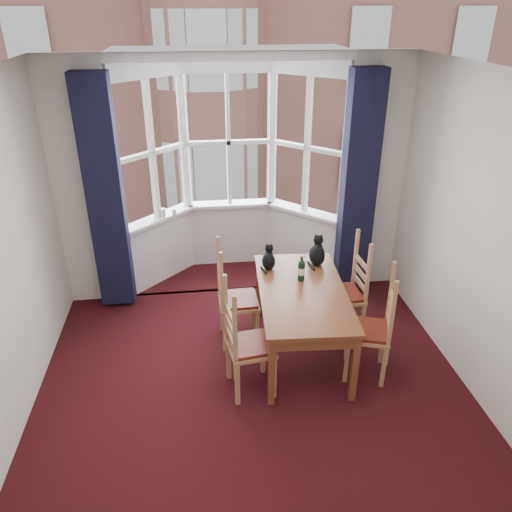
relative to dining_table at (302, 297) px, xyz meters
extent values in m
plane|color=black|center=(-0.54, -0.88, -0.66)|extent=(4.50, 4.50, 0.00)
plane|color=white|center=(-0.54, -0.88, 2.14)|extent=(4.50, 4.50, 0.00)
plane|color=silver|center=(1.46, -0.88, 0.74)|extent=(0.00, 4.50, 4.50)
cube|color=silver|center=(-2.19, 1.37, 0.74)|extent=(0.70, 0.12, 2.80)
cube|color=silver|center=(1.11, 1.37, 0.74)|extent=(0.70, 0.12, 2.80)
cube|color=black|center=(-1.96, 1.19, 0.69)|extent=(0.38, 0.22, 2.60)
cube|color=black|center=(0.88, 1.19, 0.69)|extent=(0.38, 0.22, 2.60)
cube|color=brown|center=(0.00, 0.00, 0.06)|extent=(0.93, 1.61, 0.04)
cube|color=brown|center=(-0.41, -0.71, -0.31)|extent=(0.06, 0.06, 0.70)
cube|color=brown|center=(-0.33, 0.75, -0.31)|extent=(0.06, 0.06, 0.70)
cube|color=brown|center=(0.33, -0.75, -0.31)|extent=(0.06, 0.06, 0.70)
cube|color=brown|center=(0.41, 0.71, -0.31)|extent=(0.06, 0.06, 0.70)
cube|color=tan|center=(-0.57, -0.48, -0.18)|extent=(0.46, 0.47, 0.06)
cube|color=#5D1C10|center=(-0.57, -0.48, -0.16)|extent=(0.41, 0.43, 0.03)
cube|color=tan|center=(-0.60, 0.29, -0.18)|extent=(0.41, 0.43, 0.06)
cube|color=#5D1C10|center=(-0.60, 0.29, -0.16)|extent=(0.37, 0.39, 0.03)
cube|color=tan|center=(0.55, -0.40, -0.18)|extent=(0.51, 0.52, 0.06)
cube|color=#5D1C10|center=(0.55, -0.40, -0.16)|extent=(0.46, 0.47, 0.03)
cube|color=tan|center=(0.50, 0.28, -0.18)|extent=(0.42, 0.44, 0.06)
cube|color=#5D1C10|center=(0.50, 0.28, -0.16)|extent=(0.38, 0.40, 0.03)
ellipsoid|color=black|center=(-0.27, 0.48, 0.17)|extent=(0.18, 0.21, 0.18)
sphere|color=black|center=(-0.25, 0.54, 0.28)|extent=(0.10, 0.10, 0.09)
cone|color=black|center=(-0.28, 0.54, 0.33)|extent=(0.04, 0.04, 0.04)
cone|color=black|center=(-0.23, 0.53, 0.33)|extent=(0.04, 0.04, 0.04)
ellipsoid|color=black|center=(0.26, 0.52, 0.18)|extent=(0.23, 0.26, 0.22)
sphere|color=black|center=(0.28, 0.59, 0.33)|extent=(0.13, 0.13, 0.10)
cone|color=black|center=(0.26, 0.60, 0.38)|extent=(0.05, 0.05, 0.05)
cone|color=black|center=(0.31, 0.58, 0.38)|extent=(0.05, 0.05, 0.05)
cylinder|color=black|center=(0.02, 0.20, 0.18)|extent=(0.07, 0.07, 0.20)
sphere|color=black|center=(0.02, 0.20, 0.27)|extent=(0.06, 0.06, 0.06)
cylinder|color=black|center=(0.02, 0.20, 0.31)|extent=(0.03, 0.03, 0.08)
cylinder|color=gold|center=(0.02, 0.20, 0.35)|extent=(0.03, 0.03, 0.02)
cylinder|color=silver|center=(0.02, 0.20, 0.18)|extent=(0.07, 0.07, 0.08)
cylinder|color=white|center=(-1.40, 1.72, 0.27)|extent=(0.06, 0.06, 0.11)
cylinder|color=white|center=(-1.26, 1.75, 0.26)|extent=(0.06, 0.06, 0.09)
plane|color=#333335|center=(-0.54, 31.37, -6.66)|extent=(80.00, 80.00, 0.00)
cube|color=#A86657|center=(-0.54, 13.37, 0.34)|extent=(18.00, 6.00, 14.00)
cylinder|color=#A86657|center=(-0.54, 10.37, 0.34)|extent=(3.20, 3.20, 14.00)
camera|label=1|loc=(-0.97, -4.10, 2.57)|focal=35.00mm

